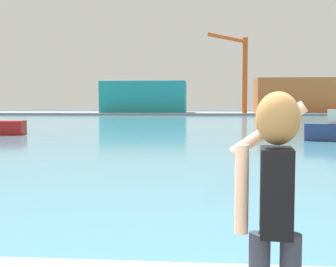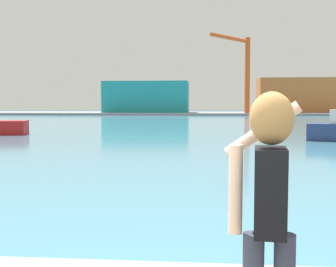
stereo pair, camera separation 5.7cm
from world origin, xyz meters
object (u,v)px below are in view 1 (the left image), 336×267
Objects in this scene: warehouse_left at (144,97)px; port_crane at (240,65)px; warehouse_right at (294,96)px; person_photographer at (274,196)px.

port_crane is at bearing -19.14° from warehouse_left.
port_crane reaches higher than warehouse_right.
warehouse_left is 21.77m from port_crane.
port_crane is (6.55, 82.92, 8.06)m from person_photographer.
port_crane is at bearing -146.93° from warehouse_right.
warehouse_left is 31.72m from warehouse_right.
warehouse_left is 1.20× the size of port_crane.
person_photographer is 0.11× the size of warehouse_right.
port_crane is (-11.94, -7.77, 5.71)m from warehouse_right.
person_photographer is 0.10× the size of warehouse_left.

